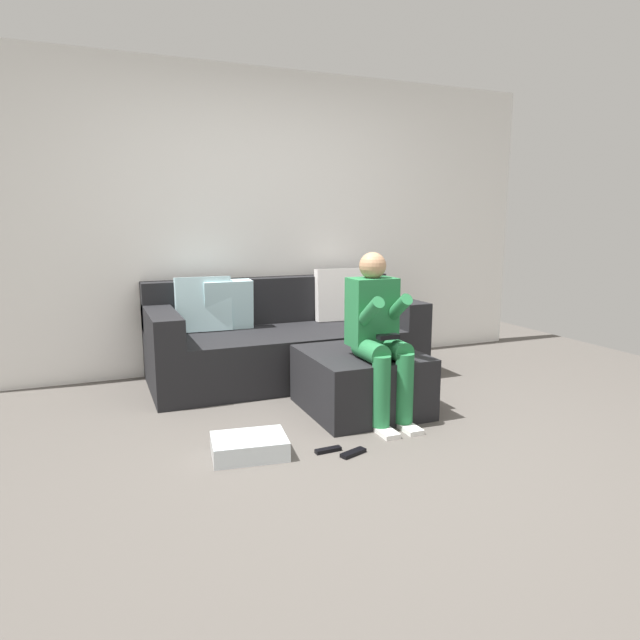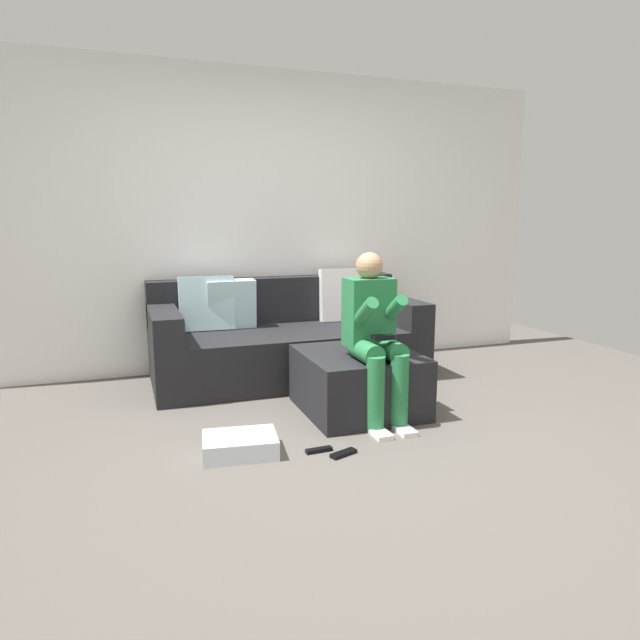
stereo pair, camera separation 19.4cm
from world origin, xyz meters
name	(u,v)px [view 1 (the left image)]	position (x,y,z in m)	size (l,w,h in m)	color
ground_plane	(369,455)	(0.00, 0.00, 0.00)	(7.00, 7.00, 0.00)	#544F49
wall_back	(256,222)	(0.00, 2.18, 1.28)	(5.38, 0.10, 2.56)	white
couch_sectional	(282,340)	(0.07, 1.71, 0.31)	(2.18, 0.97, 0.88)	black
ottoman	(361,381)	(0.30, 0.70, 0.20)	(0.75, 0.80, 0.41)	black
person_seated	(379,331)	(0.32, 0.51, 0.59)	(0.30, 0.57, 1.09)	#26723F
storage_bin	(249,446)	(-0.62, 0.25, 0.05)	(0.41, 0.30, 0.11)	silver
remote_near_ottoman	(353,453)	(-0.07, 0.04, 0.01)	(0.16, 0.05, 0.02)	black
remote_by_storage_bin	(328,450)	(-0.19, 0.13, 0.01)	(0.15, 0.04, 0.02)	black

